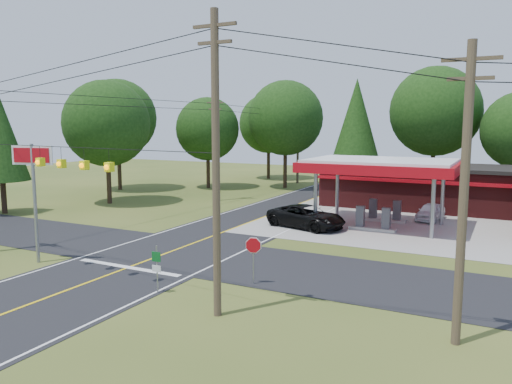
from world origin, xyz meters
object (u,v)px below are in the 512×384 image
at_px(big_stop_sign, 33,176).
at_px(suv_car, 306,217).
at_px(sedan_car, 430,212).
at_px(octagonal_stop_sign, 253,249).
at_px(gas_canopy, 381,168).

bearing_deg(big_stop_sign, suv_car, 57.67).
bearing_deg(suv_car, big_stop_sign, 163.35).
xyz_separation_m(sedan_car, octagonal_stop_sign, (-5.00, -20.01, 1.01)).
bearing_deg(suv_car, sedan_car, -31.29).
height_order(suv_car, octagonal_stop_sign, octagonal_stop_sign).
bearing_deg(octagonal_stop_sign, big_stop_sign, -170.56).
xyz_separation_m(gas_canopy, big_stop_sign, (-14.00, -18.01, 0.41)).
relative_size(gas_canopy, suv_car, 1.82).
bearing_deg(sedan_car, suv_car, -129.56).
relative_size(gas_canopy, octagonal_stop_sign, 4.71).
height_order(gas_canopy, suv_car, gas_canopy).
height_order(gas_canopy, big_stop_sign, big_stop_sign).
bearing_deg(sedan_car, big_stop_sign, -120.27).
relative_size(suv_car, sedan_car, 1.51).
xyz_separation_m(suv_car, octagonal_stop_sign, (2.50, -13.01, 0.86)).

